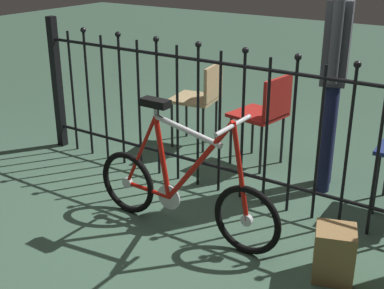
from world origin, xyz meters
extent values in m
plane|color=#3A5845|center=(0.00, 0.00, 0.00)|extent=(20.00, 20.00, 0.00)
cylinder|color=black|center=(-1.75, 0.65, 0.55)|extent=(0.02, 0.02, 1.11)
sphere|color=black|center=(-1.75, 0.65, 1.13)|extent=(0.05, 0.05, 0.05)
cylinder|color=black|center=(-1.55, 0.65, 0.55)|extent=(0.02, 0.02, 1.11)
cylinder|color=black|center=(-1.36, 0.65, 0.55)|extent=(0.02, 0.02, 1.11)
sphere|color=black|center=(-1.36, 0.65, 1.13)|extent=(0.05, 0.05, 0.05)
cylinder|color=black|center=(-1.16, 0.65, 0.55)|extent=(0.02, 0.02, 1.11)
cylinder|color=black|center=(-0.97, 0.65, 0.55)|extent=(0.02, 0.02, 1.11)
sphere|color=black|center=(-0.97, 0.65, 1.13)|extent=(0.05, 0.05, 0.05)
cylinder|color=black|center=(-0.77, 0.65, 0.55)|extent=(0.02, 0.02, 1.11)
cylinder|color=black|center=(-0.58, 0.65, 0.55)|extent=(0.02, 0.02, 1.11)
sphere|color=black|center=(-0.58, 0.65, 1.13)|extent=(0.05, 0.05, 0.05)
cylinder|color=black|center=(-0.38, 0.65, 0.55)|extent=(0.02, 0.02, 1.11)
cylinder|color=black|center=(-0.19, 0.65, 0.55)|extent=(0.02, 0.02, 1.11)
sphere|color=black|center=(-0.19, 0.65, 1.13)|extent=(0.05, 0.05, 0.05)
cylinder|color=black|center=(0.01, 0.65, 0.55)|extent=(0.02, 0.02, 1.11)
cylinder|color=black|center=(0.20, 0.65, 0.55)|extent=(0.02, 0.02, 1.11)
sphere|color=black|center=(0.20, 0.65, 1.13)|extent=(0.05, 0.05, 0.05)
cylinder|color=black|center=(0.40, 0.65, 0.55)|extent=(0.02, 0.02, 1.11)
cylinder|color=black|center=(0.59, 0.65, 0.55)|extent=(0.02, 0.02, 1.11)
sphere|color=black|center=(0.59, 0.65, 1.13)|extent=(0.05, 0.05, 0.05)
cylinder|color=black|center=(0.79, 0.65, 0.55)|extent=(0.02, 0.02, 1.11)
cylinder|color=black|center=(0.98, 0.65, 0.55)|extent=(0.02, 0.02, 1.11)
sphere|color=black|center=(0.98, 0.65, 1.13)|extent=(0.05, 0.05, 0.05)
cylinder|color=black|center=(1.18, 0.65, 0.55)|extent=(0.02, 0.02, 1.11)
cylinder|color=black|center=(0.00, 0.65, 0.20)|extent=(3.49, 0.03, 0.03)
cylinder|color=black|center=(0.00, 0.65, 1.02)|extent=(3.49, 0.03, 0.03)
cube|color=black|center=(-1.75, 0.65, 0.61)|extent=(0.07, 0.07, 1.22)
torus|color=black|center=(-0.35, -0.01, 0.23)|extent=(0.46, 0.05, 0.46)
cylinder|color=silver|center=(-0.35, -0.01, 0.23)|extent=(0.08, 0.03, 0.08)
torus|color=black|center=(0.61, -0.01, 0.23)|extent=(0.46, 0.05, 0.46)
cylinder|color=silver|center=(0.61, -0.01, 0.23)|extent=(0.08, 0.03, 0.08)
cylinder|color=red|center=(0.25, -0.01, 0.54)|extent=(0.51, 0.04, 0.65)
cylinder|color=silver|center=(0.17, -0.01, 0.73)|extent=(0.51, 0.04, 0.14)
cylinder|color=red|center=(-0.04, -0.01, 0.50)|extent=(0.13, 0.04, 0.57)
cylinder|color=red|center=(-0.17, -0.01, 0.23)|extent=(0.37, 0.03, 0.04)
cylinder|color=red|center=(-0.22, -0.01, 0.51)|extent=(0.29, 0.03, 0.56)
cylinder|color=red|center=(0.55, -0.01, 0.54)|extent=(0.15, 0.03, 0.63)
cylinder|color=silver|center=(0.49, -0.01, 0.84)|extent=(0.03, 0.03, 0.02)
cylinder|color=silver|center=(0.49, -0.01, 0.83)|extent=(0.03, 0.40, 0.03)
cylinder|color=silver|center=(-0.08, -0.01, 0.82)|extent=(0.03, 0.03, 0.07)
cube|color=black|center=(-0.08, -0.01, 0.87)|extent=(0.20, 0.09, 0.05)
cylinder|color=silver|center=(0.01, -0.01, 0.22)|extent=(0.18, 0.01, 0.18)
cylinder|color=black|center=(-0.84, 1.19, 0.22)|extent=(0.02, 0.02, 0.44)
cylinder|color=black|center=(-0.89, 1.51, 0.22)|extent=(0.02, 0.02, 0.44)
cylinder|color=black|center=(-0.52, 1.24, 0.22)|extent=(0.02, 0.02, 0.44)
cylinder|color=black|center=(-0.57, 1.56, 0.22)|extent=(0.02, 0.02, 0.44)
cube|color=tan|center=(-0.71, 1.38, 0.46)|extent=(0.46, 0.46, 0.03)
cube|color=tan|center=(-0.52, 1.41, 0.64)|extent=(0.09, 0.38, 0.32)
cylinder|color=black|center=(-0.18, 1.16, 0.22)|extent=(0.02, 0.02, 0.44)
cylinder|color=black|center=(-0.13, 1.48, 0.22)|extent=(0.02, 0.02, 0.44)
cylinder|color=black|center=(0.14, 1.11, 0.22)|extent=(0.02, 0.02, 0.44)
cylinder|color=black|center=(0.18, 1.43, 0.22)|extent=(0.02, 0.02, 0.44)
cube|color=#A51E19|center=(0.00, 1.29, 0.45)|extent=(0.45, 0.45, 0.03)
cube|color=#A51E19|center=(0.19, 1.27, 0.64)|extent=(0.09, 0.38, 0.33)
cylinder|color=black|center=(1.13, 0.95, 0.23)|extent=(0.02, 0.02, 0.46)
cylinder|color=#191E3F|center=(0.69, 1.11, 0.43)|extent=(0.11, 0.11, 0.86)
cylinder|color=#191E3F|center=(0.65, 1.26, 0.43)|extent=(0.11, 0.11, 0.86)
cube|color=#3F3F47|center=(0.67, 1.19, 1.16)|extent=(0.25, 0.34, 0.61)
cylinder|color=#3F3F47|center=(0.72, 0.99, 1.19)|extent=(0.08, 0.08, 0.58)
cylinder|color=#3F3F47|center=(0.61, 1.38, 1.19)|extent=(0.08, 0.08, 0.58)
cube|color=olive|center=(1.15, 0.05, 0.16)|extent=(0.29, 0.29, 0.32)
camera|label=1|loc=(1.90, -2.53, 1.85)|focal=48.58mm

